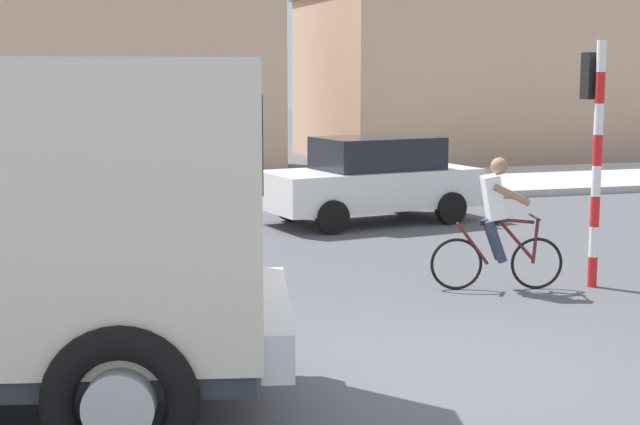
% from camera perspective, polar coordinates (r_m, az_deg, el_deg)
% --- Properties ---
extents(ground_plane, '(120.00, 120.00, 0.00)m').
position_cam_1_polar(ground_plane, '(9.21, 8.00, -9.44)').
color(ground_plane, '#4C4C51').
extents(sidewalk_far, '(80.00, 5.00, 0.16)m').
position_cam_1_polar(sidewalk_far, '(22.06, -7.43, 1.20)').
color(sidewalk_far, '#ADADA8').
rests_on(sidewalk_far, ground).
extents(cyclist, '(1.68, 0.61, 1.72)m').
position_cam_1_polar(cyclist, '(12.56, 10.45, -0.66)').
color(cyclist, black).
rests_on(cyclist, ground).
extents(traffic_light_pole, '(0.24, 0.43, 3.20)m').
position_cam_1_polar(traffic_light_pole, '(12.95, 16.01, 4.78)').
color(traffic_light_pole, red).
rests_on(traffic_light_pole, ground).
extents(car_red_near, '(4.22, 2.35, 1.60)m').
position_cam_1_polar(car_red_near, '(17.95, 3.11, 1.99)').
color(car_red_near, white).
rests_on(car_red_near, ground).
extents(building_mid_block, '(10.15, 5.31, 5.95)m').
position_cam_1_polar(building_mid_block, '(27.20, -13.73, 8.49)').
color(building_mid_block, tan).
rests_on(building_mid_block, ground).
extents(building_corner_right, '(11.33, 7.15, 5.40)m').
position_cam_1_polar(building_corner_right, '(32.58, 9.60, 8.06)').
color(building_corner_right, tan).
rests_on(building_corner_right, ground).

